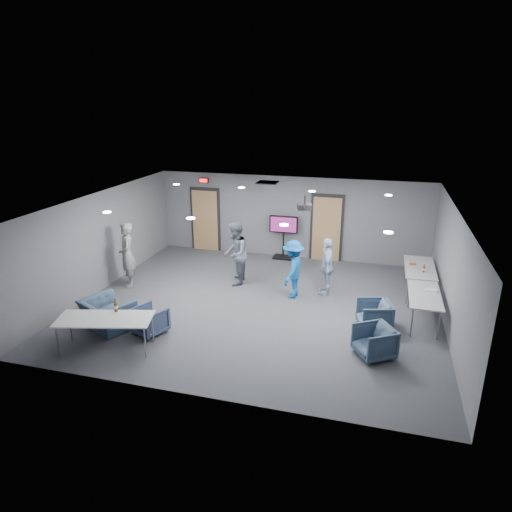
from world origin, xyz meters
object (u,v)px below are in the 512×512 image
(chair_front_b, at_px, (108,314))
(bottle_front, at_px, (116,307))
(person_a, at_px, (127,255))
(tv_stand, at_px, (283,235))
(chair_front_a, at_px, (150,320))
(table_right_a, at_px, (420,268))
(person_b, at_px, (235,254))
(bottle_right, at_px, (424,269))
(chair_right_b, at_px, (374,315))
(table_right_b, at_px, (425,296))
(person_c, at_px, (327,266))
(table_front_left, at_px, (105,320))
(projector, at_px, (305,207))
(person_d, at_px, (293,269))
(chair_right_c, at_px, (374,342))

(chair_front_b, bearing_deg, bottle_front, 164.00)
(person_a, xyz_separation_m, tv_stand, (3.72, 3.48, -0.10))
(chair_front_a, xyz_separation_m, table_right_a, (6.00, 4.09, 0.37))
(person_b, relative_size, bottle_right, 7.89)
(chair_right_b, relative_size, table_right_b, 0.42)
(person_b, distance_m, person_c, 2.60)
(person_c, distance_m, table_right_b, 2.67)
(person_a, height_order, bottle_front, person_a)
(person_c, relative_size, tv_stand, 1.09)
(table_front_left, xyz_separation_m, bottle_right, (6.59, 4.59, 0.13))
(chair_front_a, distance_m, projector, 4.83)
(person_d, xyz_separation_m, table_right_b, (3.27, -0.65, -0.11))
(bottle_right, bearing_deg, person_b, -175.74)
(person_c, distance_m, chair_right_b, 2.22)
(table_right_b, distance_m, tv_stand, 5.55)
(person_a, relative_size, person_d, 1.17)
(chair_front_b, bearing_deg, chair_right_b, -139.91)
(chair_right_c, distance_m, bottle_front, 5.50)
(chair_front_a, relative_size, table_front_left, 0.33)
(person_b, bearing_deg, tv_stand, 152.57)
(person_d, xyz_separation_m, tv_stand, (-0.91, 3.00, 0.03))
(person_c, distance_m, bottle_right, 2.53)
(chair_right_b, bearing_deg, table_right_b, 103.17)
(chair_right_b, bearing_deg, projector, -145.16)
(table_right_a, xyz_separation_m, table_right_b, (0.00, -1.90, -0.00))
(projector, bearing_deg, chair_right_c, -71.37)
(chair_right_c, bearing_deg, chair_right_b, 149.49)
(table_right_b, height_order, bottle_front, bottle_front)
(table_front_left, height_order, projector, projector)
(chair_right_b, xyz_separation_m, tv_stand, (-3.08, 4.26, 0.49))
(person_a, bearing_deg, chair_front_a, 5.20)
(chair_right_b, xyz_separation_m, chair_front_b, (-5.93, -1.65, 0.02))
(table_right_a, relative_size, projector, 4.36)
(person_a, height_order, tv_stand, person_a)
(chair_front_b, relative_size, projector, 2.51)
(person_c, xyz_separation_m, bottle_right, (2.50, 0.39, 0.02))
(chair_front_a, bearing_deg, person_b, -82.68)
(chair_right_c, relative_size, table_right_b, 0.42)
(table_front_left, bearing_deg, chair_right_c, -1.93)
(chair_front_b, xyz_separation_m, tv_stand, (2.86, 5.91, 0.47))
(person_b, bearing_deg, projector, 78.73)
(chair_right_b, relative_size, tv_stand, 0.50)
(chair_right_b, height_order, chair_front_a, chair_right_b)
(table_right_b, bearing_deg, person_b, 77.43)
(person_c, xyz_separation_m, projector, (-0.65, -0.07, 1.61))
(person_c, xyz_separation_m, table_right_a, (2.43, 0.79, -0.10))
(person_c, bearing_deg, table_front_left, -52.71)
(person_d, bearing_deg, table_right_a, 117.29)
(person_c, height_order, chair_front_b, person_c)
(person_c, height_order, chair_right_c, person_c)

